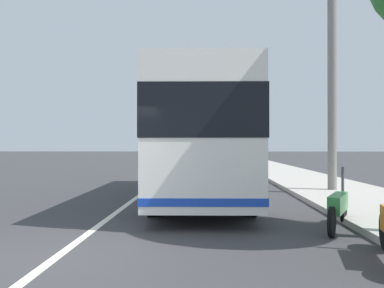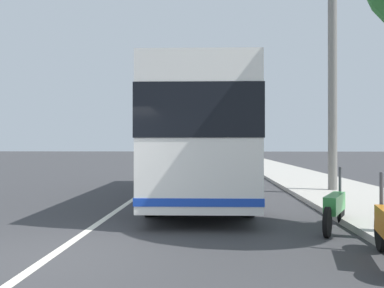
{
  "view_description": "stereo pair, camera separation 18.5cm",
  "coord_description": "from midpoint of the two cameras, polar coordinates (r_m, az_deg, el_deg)",
  "views": [
    {
      "loc": [
        -5.97,
        -2.28,
        1.7
      ],
      "look_at": [
        8.74,
        -1.76,
        1.76
      ],
      "focal_mm": 37.59,
      "sensor_mm": 36.0,
      "label": 1
    },
    {
      "loc": [
        -5.96,
        -2.46,
        1.7
      ],
      "look_at": [
        8.74,
        -1.76,
        1.76
      ],
      "focal_mm": 37.59,
      "sensor_mm": 36.0,
      "label": 2
    }
  ],
  "objects": [
    {
      "name": "motorcycle_far_end",
      "position": [
        8.75,
        20.18,
        -8.38
      ],
      "size": [
        1.98,
        1.02,
        1.23
      ],
      "rotation": [
        0.0,
        0.0,
        -0.45
      ],
      "color": "black",
      "rests_on": "ground"
    },
    {
      "name": "car_far_distant",
      "position": [
        40.71,
        3.17,
        -1.58
      ],
      "size": [
        4.34,
        1.99,
        1.59
      ],
      "rotation": [
        0.0,
        0.0,
        0.03
      ],
      "color": "gold",
      "rests_on": "ground"
    },
    {
      "name": "coach_bus",
      "position": [
        13.07,
        1.54,
        1.14
      ],
      "size": [
        10.75,
        2.8,
        3.59
      ],
      "rotation": [
        0.0,
        0.0,
        0.02
      ],
      "color": "silver",
      "rests_on": "ground"
    },
    {
      "name": "ground_plane",
      "position": [
        6.64,
        -18.95,
        -15.05
      ],
      "size": [
        220.0,
        220.0,
        0.0
      ],
      "primitive_type": "plane",
      "color": "#38383A"
    },
    {
      "name": "car_behind_bus",
      "position": [
        51.67,
        3.0,
        -1.34
      ],
      "size": [
        4.18,
        1.93,
        1.43
      ],
      "rotation": [
        0.0,
        0.0,
        -0.01
      ],
      "color": "silver",
      "rests_on": "ground"
    },
    {
      "name": "utility_pole",
      "position": [
        15.2,
        19.65,
        7.08
      ],
      "size": [
        0.31,
        0.31,
        7.26
      ],
      "primitive_type": "cylinder",
      "color": "slate",
      "rests_on": "ground"
    },
    {
      "name": "lane_divider_line",
      "position": [
        16.23,
        -5.69,
        -6.23
      ],
      "size": [
        110.0,
        0.16,
        0.01
      ],
      "primitive_type": "cube",
      "color": "silver",
      "rests_on": "ground"
    },
    {
      "name": "sidewalk_curb",
      "position": [
        16.71,
        19.06,
        -5.81
      ],
      "size": [
        110.0,
        3.6,
        0.14
      ],
      "primitive_type": "cube",
      "color": "#B2ADA3",
      "rests_on": "ground"
    }
  ]
}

